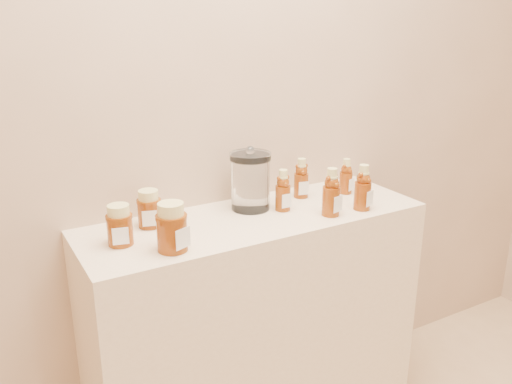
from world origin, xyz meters
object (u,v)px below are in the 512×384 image
honey_jar_left (120,225)px  glass_canister (250,179)px  display_table (256,331)px  bear_bottle_front_left (331,189)px  bear_bottle_back_left (283,187)px

honey_jar_left → glass_canister: bearing=23.4°
display_table → honey_jar_left: (-0.46, 0.00, 0.51)m
display_table → glass_canister: bearing=72.8°
bear_bottle_front_left → display_table: bearing=140.5°
bear_bottle_front_left → honey_jar_left: (-0.69, 0.12, -0.03)m
honey_jar_left → glass_canister: size_ratio=0.57×
display_table → bear_bottle_back_left: bear_bottle_back_left is taller
honey_jar_left → bear_bottle_front_left: bearing=5.1°
bear_bottle_front_left → glass_canister: (-0.21, 0.19, 0.02)m
bear_bottle_back_left → bear_bottle_front_left: bearing=-44.7°
display_table → glass_canister: glass_canister is taller
bear_bottle_back_left → honey_jar_left: (-0.58, -0.01, -0.02)m
glass_canister → display_table: bearing=-107.2°
glass_canister → bear_bottle_front_left: bearing=-43.0°
display_table → honey_jar_left: bearing=179.6°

